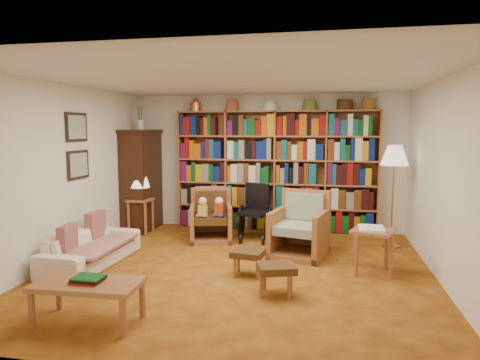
% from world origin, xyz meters
% --- Properties ---
extents(floor, '(5.00, 5.00, 0.00)m').
position_xyz_m(floor, '(0.00, 0.00, 0.00)').
color(floor, '#AC671A').
rests_on(floor, ground).
extents(ceiling, '(5.00, 5.00, 0.00)m').
position_xyz_m(ceiling, '(0.00, 0.00, 2.50)').
color(ceiling, silver).
rests_on(ceiling, wall_back).
extents(wall_back, '(5.00, 0.00, 5.00)m').
position_xyz_m(wall_back, '(0.00, 2.50, 1.25)').
color(wall_back, white).
rests_on(wall_back, floor).
extents(wall_front, '(5.00, 0.00, 5.00)m').
position_xyz_m(wall_front, '(0.00, -2.50, 1.25)').
color(wall_front, white).
rests_on(wall_front, floor).
extents(wall_left, '(0.00, 5.00, 5.00)m').
position_xyz_m(wall_left, '(-2.50, 0.00, 1.25)').
color(wall_left, white).
rests_on(wall_left, floor).
extents(wall_right, '(0.00, 5.00, 5.00)m').
position_xyz_m(wall_right, '(2.50, 0.00, 1.25)').
color(wall_right, white).
rests_on(wall_right, floor).
extents(bookshelf, '(3.60, 0.30, 2.42)m').
position_xyz_m(bookshelf, '(0.20, 2.33, 1.17)').
color(bookshelf, '#A05C31').
rests_on(bookshelf, floor).
extents(curio_cabinet, '(0.50, 0.95, 2.40)m').
position_xyz_m(curio_cabinet, '(-2.25, 2.00, 0.95)').
color(curio_cabinet, '#36190E').
rests_on(curio_cabinet, floor).
extents(framed_pictures, '(0.03, 0.52, 0.97)m').
position_xyz_m(framed_pictures, '(-2.48, 0.30, 1.62)').
color(framed_pictures, black).
rests_on(framed_pictures, wall_left).
extents(sofa, '(1.67, 0.70, 0.48)m').
position_xyz_m(sofa, '(-2.05, -0.14, 0.24)').
color(sofa, white).
rests_on(sofa, floor).
extents(sofa_throw, '(0.72, 1.32, 0.04)m').
position_xyz_m(sofa_throw, '(-2.00, -0.14, 0.30)').
color(sofa_throw, beige).
rests_on(sofa_throw, sofa).
extents(cushion_left, '(0.13, 0.41, 0.41)m').
position_xyz_m(cushion_left, '(-2.18, 0.21, 0.45)').
color(cushion_left, maroon).
rests_on(cushion_left, sofa).
extents(cushion_right, '(0.16, 0.38, 0.37)m').
position_xyz_m(cushion_right, '(-2.18, -0.49, 0.45)').
color(cushion_right, maroon).
rests_on(cushion_right, sofa).
extents(side_table_lamp, '(0.41, 0.41, 0.63)m').
position_xyz_m(side_table_lamp, '(-2.15, 1.68, 0.45)').
color(side_table_lamp, '#A05C31').
rests_on(side_table_lamp, floor).
extents(table_lamp, '(0.35, 0.35, 0.48)m').
position_xyz_m(table_lamp, '(-2.15, 1.68, 0.95)').
color(table_lamp, '#BC853C').
rests_on(table_lamp, side_table_lamp).
extents(armchair_leather, '(0.87, 0.89, 0.88)m').
position_xyz_m(armchair_leather, '(-0.77, 1.53, 0.36)').
color(armchair_leather, '#A05C31').
rests_on(armchair_leather, floor).
extents(armchair_sage, '(0.94, 0.96, 0.95)m').
position_xyz_m(armchair_sage, '(0.73, 0.95, 0.36)').
color(armchair_sage, '#A05C31').
rests_on(armchair_sage, floor).
extents(wheelchair, '(0.60, 0.75, 0.94)m').
position_xyz_m(wheelchair, '(-0.06, 1.73, 0.43)').
color(wheelchair, black).
rests_on(wheelchair, floor).
extents(floor_lamp, '(0.43, 0.43, 1.62)m').
position_xyz_m(floor_lamp, '(2.15, 1.62, 1.40)').
color(floor_lamp, '#BC853C').
rests_on(floor_lamp, floor).
extents(side_table_papers, '(0.63, 0.63, 0.61)m').
position_xyz_m(side_table_papers, '(1.72, 0.29, 0.48)').
color(side_table_papers, '#A05C31').
rests_on(side_table_papers, floor).
extents(footstool_a, '(0.43, 0.38, 0.33)m').
position_xyz_m(footstool_a, '(0.15, -0.15, 0.27)').
color(footstool_a, '#533316').
rests_on(footstool_a, floor).
extents(footstool_b, '(0.50, 0.46, 0.35)m').
position_xyz_m(footstool_b, '(0.58, -0.71, 0.29)').
color(footstool_b, '#533316').
rests_on(footstool_b, floor).
extents(coffee_table, '(1.04, 0.55, 0.47)m').
position_xyz_m(coffee_table, '(-1.13, -1.78, 0.36)').
color(coffee_table, '#A05C31').
rests_on(coffee_table, floor).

